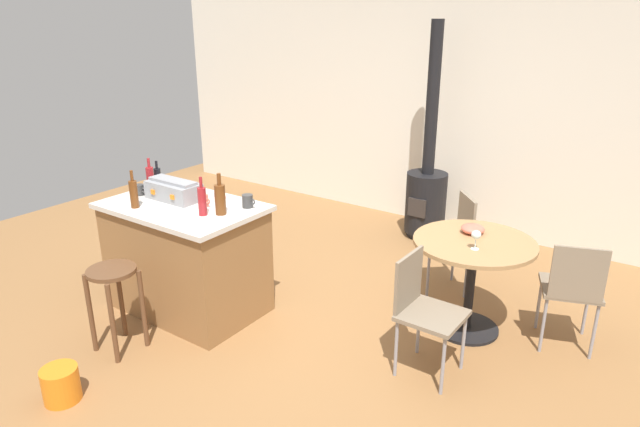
# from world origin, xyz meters

# --- Properties ---
(ground_plane) EXTENTS (8.80, 8.80, 0.00)m
(ground_plane) POSITION_xyz_m (0.00, 0.00, 0.00)
(ground_plane) COLOR olive
(back_wall) EXTENTS (8.00, 0.10, 2.70)m
(back_wall) POSITION_xyz_m (0.00, 2.95, 1.35)
(back_wall) COLOR silver
(back_wall) RESTS_ON ground_plane
(kitchen_island) EXTENTS (1.26, 0.82, 0.92)m
(kitchen_island) POSITION_xyz_m (-0.97, -0.16, 0.46)
(kitchen_island) COLOR olive
(kitchen_island) RESTS_ON ground_plane
(wooden_stool) EXTENTS (0.35, 0.35, 0.65)m
(wooden_stool) POSITION_xyz_m (-0.94, -0.88, 0.48)
(wooden_stool) COLOR brown
(wooden_stool) RESTS_ON ground_plane
(dining_table) EXTENTS (0.91, 0.91, 0.76)m
(dining_table) POSITION_xyz_m (1.07, 0.84, 0.57)
(dining_table) COLOR black
(dining_table) RESTS_ON ground_plane
(folding_chair_near) EXTENTS (0.56, 0.56, 0.87)m
(folding_chair_near) POSITION_xyz_m (0.68, 1.39, 0.52)
(folding_chair_near) COLOR #7F705B
(folding_chair_near) RESTS_ON ground_plane
(folding_chair_far) EXTENTS (0.41, 0.41, 0.85)m
(folding_chair_far) POSITION_xyz_m (0.99, 0.15, 0.50)
(folding_chair_far) COLOR #7F705B
(folding_chair_far) RESTS_ON ground_plane
(folding_chair_left) EXTENTS (0.51, 0.51, 0.86)m
(folding_chair_left) POSITION_xyz_m (1.76, 1.00, 0.51)
(folding_chair_left) COLOR #7F705B
(folding_chair_left) RESTS_ON ground_plane
(wood_stove) EXTENTS (0.44, 0.45, 2.30)m
(wood_stove) POSITION_xyz_m (-0.05, 2.45, 0.55)
(wood_stove) COLOR black
(wood_stove) RESTS_ON ground_plane
(toolbox) EXTENTS (0.46, 0.24, 0.17)m
(toolbox) POSITION_xyz_m (-1.12, -0.11, 1.00)
(toolbox) COLOR gray
(toolbox) RESTS_ON kitchen_island
(bottle_0) EXTENTS (0.06, 0.06, 0.24)m
(bottle_0) POSITION_xyz_m (-1.48, 0.03, 1.01)
(bottle_0) COLOR black
(bottle_0) RESTS_ON kitchen_island
(bottle_1) EXTENTS (0.06, 0.06, 0.28)m
(bottle_1) POSITION_xyz_m (-1.47, -0.06, 1.03)
(bottle_1) COLOR maroon
(bottle_1) RESTS_ON kitchen_island
(bottle_2) EXTENTS (0.06, 0.06, 0.30)m
(bottle_2) POSITION_xyz_m (-1.22, -0.42, 1.04)
(bottle_2) COLOR #603314
(bottle_2) RESTS_ON kitchen_island
(bottle_3) EXTENTS (0.08, 0.08, 0.32)m
(bottle_3) POSITION_xyz_m (-0.56, -0.15, 1.04)
(bottle_3) COLOR #603314
(bottle_3) RESTS_ON kitchen_island
(bottle_4) EXTENTS (0.06, 0.06, 0.30)m
(bottle_4) POSITION_xyz_m (-0.66, -0.24, 1.04)
(bottle_4) COLOR maroon
(bottle_4) RESTS_ON kitchen_island
(cup_0) EXTENTS (0.11, 0.08, 0.09)m
(cup_0) POSITION_xyz_m (-0.80, -0.09, 0.97)
(cup_0) COLOR #DB6651
(cup_0) RESTS_ON kitchen_island
(cup_1) EXTENTS (0.11, 0.08, 0.09)m
(cup_1) POSITION_xyz_m (-1.45, -0.20, 0.97)
(cup_1) COLOR #383838
(cup_1) RESTS_ON kitchen_island
(cup_2) EXTENTS (0.11, 0.08, 0.09)m
(cup_2) POSITION_xyz_m (-0.78, 0.06, 0.96)
(cup_2) COLOR #DB6651
(cup_2) RESTS_ON kitchen_island
(cup_3) EXTENTS (0.12, 0.08, 0.10)m
(cup_3) POSITION_xyz_m (-0.50, 0.08, 0.97)
(cup_3) COLOR #383838
(cup_3) RESTS_ON kitchen_island
(wine_glass) EXTENTS (0.07, 0.07, 0.14)m
(wine_glass) POSITION_xyz_m (1.13, 0.68, 0.86)
(wine_glass) COLOR silver
(wine_glass) RESTS_ON dining_table
(serving_bowl) EXTENTS (0.18, 0.18, 0.07)m
(serving_bowl) POSITION_xyz_m (1.00, 0.97, 0.79)
(serving_bowl) COLOR #DB6651
(serving_bowl) RESTS_ON dining_table
(plastic_bucket) EXTENTS (0.23, 0.23, 0.23)m
(plastic_bucket) POSITION_xyz_m (-0.75, -1.47, 0.12)
(plastic_bucket) COLOR orange
(plastic_bucket) RESTS_ON ground_plane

